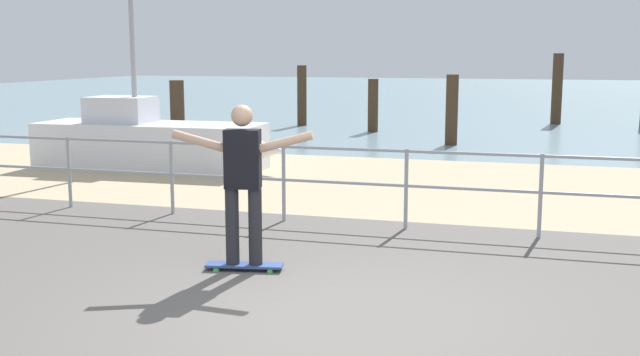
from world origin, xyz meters
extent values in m
cube|color=tan|center=(0.00, 7.00, 0.00)|extent=(24.00, 6.00, 0.04)
cube|color=#75939E|center=(0.00, 35.00, 0.00)|extent=(72.00, 50.00, 0.04)
cylinder|color=#9EA0A5|center=(-4.86, 3.60, 0.53)|extent=(0.05, 0.05, 1.05)
cylinder|color=#9EA0A5|center=(-3.22, 3.60, 0.53)|extent=(0.05, 0.05, 1.05)
cylinder|color=#9EA0A5|center=(-1.58, 3.60, 0.53)|extent=(0.05, 0.05, 1.05)
cylinder|color=#9EA0A5|center=(0.07, 3.60, 0.53)|extent=(0.05, 0.05, 1.05)
cylinder|color=#9EA0A5|center=(1.71, 3.60, 0.53)|extent=(0.05, 0.05, 1.05)
cylinder|color=#9EA0A5|center=(-1.58, 3.60, 1.02)|extent=(9.86, 0.04, 0.04)
cylinder|color=#9EA0A5|center=(-1.58, 3.60, 0.58)|extent=(9.86, 0.04, 0.04)
cube|color=silver|center=(-5.59, 7.32, 0.45)|extent=(4.43, 1.51, 0.90)
cone|color=silver|center=(-3.39, 7.37, 0.45)|extent=(1.12, 0.79, 0.77)
cube|color=silver|center=(-6.19, 7.30, 1.15)|extent=(1.22, 0.93, 0.50)
cube|color=#334C8C|center=(-1.21, 1.27, 0.07)|extent=(0.82, 0.35, 0.02)
cylinder|color=#3FBF59|center=(-1.47, 1.13, 0.03)|extent=(0.06, 0.04, 0.06)
cylinder|color=#3FBF59|center=(-1.50, 1.29, 0.03)|extent=(0.06, 0.04, 0.06)
cylinder|color=#3FBF59|center=(-0.92, 1.24, 0.03)|extent=(0.06, 0.04, 0.06)
cylinder|color=#3FBF59|center=(-0.95, 1.40, 0.03)|extent=(0.06, 0.04, 0.06)
cylinder|color=#26262B|center=(-1.32, 1.24, 0.48)|extent=(0.14, 0.14, 0.80)
cylinder|color=#26262B|center=(-1.09, 1.29, 0.48)|extent=(0.14, 0.14, 0.80)
cube|color=black|center=(-1.21, 1.27, 1.18)|extent=(0.39, 0.27, 0.60)
sphere|color=tan|center=(-1.21, 1.27, 1.62)|extent=(0.22, 0.22, 0.22)
cylinder|color=tan|center=(-1.64, 1.18, 1.36)|extent=(0.56, 0.20, 0.23)
cylinder|color=tan|center=(-0.77, 1.35, 1.36)|extent=(0.56, 0.20, 0.23)
cylinder|color=#422D1E|center=(-7.93, 13.11, 0.75)|extent=(0.39, 0.39, 1.49)
cylinder|color=#422D1E|center=(-5.43, 16.49, 0.93)|extent=(0.29, 0.29, 1.85)
cylinder|color=#422D1E|center=(-2.94, 15.26, 0.75)|extent=(0.29, 0.29, 1.51)
cylinder|color=#422D1E|center=(-0.44, 12.76, 0.86)|extent=(0.30, 0.30, 1.72)
cylinder|color=#422D1E|center=(2.05, 19.21, 1.11)|extent=(0.32, 0.32, 2.21)
camera|label=1|loc=(1.71, -5.89, 2.26)|focal=43.00mm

